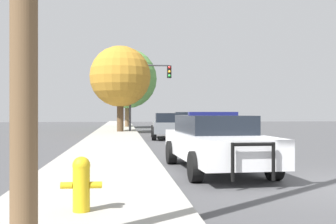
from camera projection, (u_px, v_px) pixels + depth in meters
sidewalk_left at (97, 188)px, 7.93m from camera, size 3.00×110.00×0.13m
police_car at (215, 141)px, 10.75m from camera, size 2.19×5.38×1.51m
fire_hydrant at (81, 182)px, 5.81m from camera, size 0.56×0.25×0.76m
traffic_light at (147, 83)px, 30.14m from camera, size 3.05×0.35×4.86m
car_background_distant at (182, 118)px, 46.52m from camera, size 2.06×4.58×1.47m
car_background_midblock at (169, 125)px, 23.45m from camera, size 2.18×4.46×1.44m
tree_sidewalk_far at (127, 79)px, 38.87m from camera, size 5.52×5.52×7.22m
tree_sidewalk_mid at (120, 77)px, 29.46m from camera, size 4.28×4.28×6.00m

